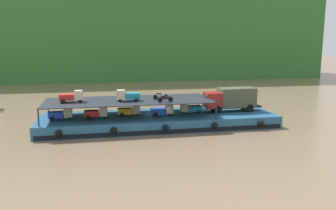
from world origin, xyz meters
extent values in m
plane|color=#7F664C|center=(0.00, 0.00, 0.00)|extent=(400.00, 400.00, 0.00)
cube|color=#33702D|center=(0.00, 65.49, 15.32)|extent=(116.86, 30.62, 30.63)
cube|color=#23567A|center=(0.00, 0.00, 0.75)|extent=(29.49, 8.47, 1.50)
cube|color=black|center=(0.00, -4.26, 0.35)|extent=(28.90, 0.06, 0.50)
sphere|color=black|center=(-11.80, -4.46, 0.85)|extent=(0.76, 0.76, 0.76)
sphere|color=black|center=(-5.90, -4.46, 0.85)|extent=(0.76, 0.76, 0.76)
sphere|color=black|center=(0.00, -4.46, 0.85)|extent=(0.76, 0.76, 0.76)
sphere|color=black|center=(5.90, -4.46, 0.85)|extent=(0.76, 0.76, 0.76)
sphere|color=black|center=(11.80, -4.46, 0.85)|extent=(0.76, 0.76, 0.76)
cube|color=maroon|center=(7.15, 0.23, 3.10)|extent=(2.07, 2.25, 2.00)
cube|color=#192833|center=(6.12, 0.19, 3.45)|extent=(0.12, 1.84, 0.60)
cube|color=#474C33|center=(10.55, 0.33, 3.35)|extent=(4.87, 2.45, 2.50)
cube|color=black|center=(10.55, 0.33, 2.05)|extent=(6.84, 1.59, 0.20)
cylinder|color=black|center=(7.52, 1.25, 2.00)|extent=(1.01, 0.31, 1.00)
cylinder|color=black|center=(7.58, -0.77, 2.00)|extent=(1.01, 0.31, 1.00)
cylinder|color=black|center=(11.95, 1.39, 2.00)|extent=(1.01, 0.31, 1.00)
cylinder|color=black|center=(12.02, -0.63, 2.00)|extent=(1.01, 0.31, 1.00)
cylinder|color=#232833|center=(6.27, 3.76, 2.50)|extent=(0.16, 0.16, 2.00)
cylinder|color=#232833|center=(6.27, -3.76, 2.50)|extent=(0.16, 0.16, 2.00)
cylinder|color=#232833|center=(-13.87, 3.76, 2.50)|extent=(0.16, 0.16, 2.00)
cylinder|color=#232833|center=(-13.87, -3.76, 2.50)|extent=(0.16, 0.16, 2.00)
cube|color=#232833|center=(-3.80, 0.00, 3.45)|extent=(20.29, 7.67, 0.10)
cube|color=#1E47B7|center=(-12.45, -0.50, 2.13)|extent=(1.74, 1.25, 0.70)
cube|color=#C6B793|center=(-11.05, -0.46, 2.33)|extent=(0.93, 1.03, 1.10)
cube|color=#19232D|center=(-10.58, -0.44, 2.44)|extent=(0.07, 0.85, 0.38)
cylinder|color=black|center=(-10.90, -0.45, 1.78)|extent=(0.56, 0.16, 0.56)
cylinder|color=black|center=(-12.83, -1.04, 1.78)|extent=(0.56, 0.16, 0.56)
cylinder|color=black|center=(-12.86, 0.02, 1.78)|extent=(0.56, 0.16, 0.56)
cube|color=red|center=(-8.32, -0.58, 2.13)|extent=(1.74, 1.26, 0.70)
cube|color=beige|center=(-6.92, -0.62, 2.33)|extent=(0.93, 1.03, 1.10)
cube|color=#19232D|center=(-6.45, -0.64, 2.44)|extent=(0.07, 0.85, 0.38)
cylinder|color=black|center=(-6.77, -0.63, 1.78)|extent=(0.56, 0.16, 0.56)
cylinder|color=black|center=(-8.74, -1.09, 1.78)|extent=(0.56, 0.16, 0.56)
cylinder|color=black|center=(-8.70, -0.03, 1.78)|extent=(0.56, 0.16, 0.56)
cube|color=gold|center=(-4.31, 0.09, 2.13)|extent=(1.72, 1.23, 0.70)
cube|color=#C6B793|center=(-2.91, 0.06, 2.33)|extent=(0.92, 1.02, 1.10)
cube|color=#19232D|center=(-2.44, 0.05, 2.44)|extent=(0.06, 0.85, 0.38)
cylinder|color=black|center=(-2.76, 0.06, 1.78)|extent=(0.56, 0.15, 0.56)
cylinder|color=black|center=(-4.72, -0.44, 1.78)|extent=(0.56, 0.15, 0.56)
cylinder|color=black|center=(-4.70, 0.62, 1.78)|extent=(0.56, 0.15, 0.56)
cube|color=#1E47B7|center=(-0.23, -0.58, 2.13)|extent=(1.72, 1.23, 0.70)
cube|color=beige|center=(1.17, -0.61, 2.33)|extent=(0.92, 1.02, 1.10)
cube|color=#19232D|center=(1.64, -0.62, 2.44)|extent=(0.06, 0.85, 0.38)
cylinder|color=black|center=(1.32, -0.61, 1.78)|extent=(0.56, 0.15, 0.56)
cylinder|color=black|center=(-0.64, -1.10, 1.78)|extent=(0.56, 0.15, 0.56)
cylinder|color=black|center=(-0.62, -0.04, 1.78)|extent=(0.56, 0.15, 0.56)
cube|color=teal|center=(4.72, 0.04, 2.13)|extent=(1.75, 1.27, 0.70)
cube|color=#C6B793|center=(3.32, 0.10, 2.33)|extent=(0.94, 1.04, 1.10)
cube|color=#19232D|center=(2.85, 0.12, 2.44)|extent=(0.08, 0.85, 0.38)
cylinder|color=black|center=(3.17, 0.10, 1.78)|extent=(0.57, 0.16, 0.56)
cylinder|color=black|center=(5.14, 0.55, 1.78)|extent=(0.57, 0.16, 0.56)
cylinder|color=black|center=(5.09, -0.51, 1.78)|extent=(0.57, 0.16, 0.56)
cube|color=red|center=(-11.15, -0.22, 4.13)|extent=(1.76, 1.29, 0.70)
cube|color=beige|center=(-9.75, -0.14, 4.33)|extent=(0.95, 1.05, 1.10)
cube|color=#19232D|center=(-9.28, -0.12, 4.44)|extent=(0.09, 0.85, 0.38)
cylinder|color=black|center=(-9.60, -0.13, 3.78)|extent=(0.57, 0.17, 0.56)
cylinder|color=black|center=(-11.52, -0.77, 3.78)|extent=(0.57, 0.17, 0.56)
cylinder|color=black|center=(-11.58, 0.29, 3.78)|extent=(0.57, 0.17, 0.56)
cube|color=teal|center=(-3.37, -0.70, 4.13)|extent=(1.73, 1.24, 0.70)
cube|color=beige|center=(-4.77, -0.67, 4.33)|extent=(0.92, 1.02, 1.10)
cube|color=#19232D|center=(-5.24, -0.66, 4.44)|extent=(0.06, 0.85, 0.38)
cylinder|color=black|center=(-4.92, -0.67, 3.78)|extent=(0.56, 0.15, 0.56)
cylinder|color=black|center=(-2.96, -0.18, 3.78)|extent=(0.56, 0.15, 0.56)
cylinder|color=black|center=(-2.98, -1.24, 3.78)|extent=(0.56, 0.15, 0.56)
cylinder|color=black|center=(1.02, -2.24, 3.80)|extent=(0.61, 0.16, 0.60)
cylinder|color=black|center=(-0.28, -2.37, 3.80)|extent=(0.61, 0.16, 0.60)
cube|color=black|center=(0.37, -2.30, 4.02)|extent=(1.11, 0.31, 0.28)
cube|color=black|center=(0.12, -2.33, 4.20)|extent=(0.62, 0.26, 0.12)
cylinder|color=#B2B2B7|center=(0.92, -2.25, 4.35)|extent=(0.09, 0.55, 0.04)
cylinder|color=black|center=(0.85, 0.09, 3.80)|extent=(0.61, 0.18, 0.60)
cylinder|color=black|center=(-0.44, -0.09, 3.80)|extent=(0.61, 0.18, 0.60)
cube|color=#B7B7BC|center=(0.20, 0.00, 4.02)|extent=(1.12, 0.35, 0.28)
cube|color=black|center=(-0.04, -0.04, 4.20)|extent=(0.62, 0.28, 0.12)
cylinder|color=#B2B2B7|center=(0.75, 0.08, 4.35)|extent=(0.12, 0.55, 0.04)
camera|label=1|loc=(-7.38, -41.85, 10.47)|focal=36.63mm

